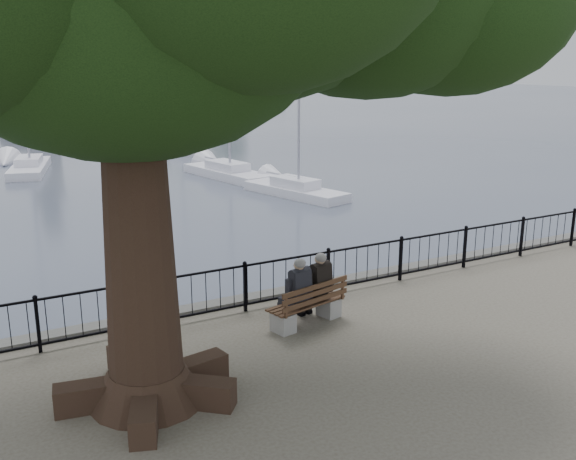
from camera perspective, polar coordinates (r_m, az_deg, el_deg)
harbor at (r=14.35m, az=-0.97°, el=-7.68°), size 260.00×260.00×1.20m
railing at (r=13.56m, az=0.00°, el=-4.26°), size 22.06×0.06×1.00m
bench at (r=12.57m, az=1.78°, el=-7.05°), size 1.75×0.85×0.88m
person_left at (r=12.36m, az=0.63°, el=-5.77°), size 0.49×0.75×1.40m
person_right at (r=12.71m, az=2.47°, el=-5.19°), size 0.49×0.75×1.40m
lion_monument at (r=59.34m, az=-21.18°, el=10.32°), size 6.35×6.35×9.28m
sailboat_c at (r=29.35m, az=0.65°, el=3.69°), size 2.89×5.73×11.30m
sailboat_d at (r=34.13m, az=-5.39°, el=5.15°), size 2.79×6.37×10.67m
sailboat_f at (r=38.48m, az=-21.99°, el=5.35°), size 3.14×6.42×13.81m
sailboat_g at (r=44.59m, az=-9.57°, el=7.28°), size 1.62×4.85×9.34m
far_shore at (r=93.74m, az=-9.27°, el=13.41°), size 30.00×8.60×9.18m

